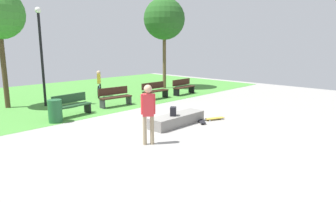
# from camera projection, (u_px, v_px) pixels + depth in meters

# --- Properties ---
(ground_plane) EXTENTS (28.00, 28.00, 0.00)m
(ground_plane) POSITION_uv_depth(u_px,v_px,m) (142.00, 122.00, 11.19)
(ground_plane) COLOR gray
(grass_lawn) EXTENTS (26.60, 11.99, 0.01)m
(grass_lawn) POSITION_uv_depth(u_px,v_px,m) (51.00, 97.00, 16.63)
(grass_lawn) COLOR #478C38
(grass_lawn) RESTS_ON ground_plane
(concrete_ledge) EXTENTS (2.38, 0.70, 0.40)m
(concrete_ledge) POSITION_uv_depth(u_px,v_px,m) (177.00, 120.00, 10.76)
(concrete_ledge) COLOR gray
(concrete_ledge) RESTS_ON ground_plane
(backpack_on_ledge) EXTENTS (0.34, 0.33, 0.32)m
(backpack_on_ledge) POSITION_uv_depth(u_px,v_px,m) (173.00, 111.00, 10.49)
(backpack_on_ledge) COLOR black
(backpack_on_ledge) RESTS_ON concrete_ledge
(skater_performing_trick) EXTENTS (0.38, 0.35, 1.80)m
(skater_performing_trick) POSITION_uv_depth(u_px,v_px,m) (148.00, 110.00, 8.46)
(skater_performing_trick) COLOR tan
(skater_performing_trick) RESTS_ON ground_plane
(skateboard_by_ledge) EXTENTS (0.67, 0.74, 0.08)m
(skateboard_by_ledge) POSITION_uv_depth(u_px,v_px,m) (201.00, 121.00, 11.11)
(skateboard_by_ledge) COLOR black
(skateboard_by_ledge) RESTS_ON ground_plane
(skateboard_spare) EXTENTS (0.81, 0.50, 0.08)m
(skateboard_spare) POSITION_uv_depth(u_px,v_px,m) (215.00, 118.00, 11.48)
(skateboard_spare) COLOR gold
(skateboard_spare) RESTS_ON ground_plane
(park_bench_near_path) EXTENTS (1.63, 0.60, 0.91)m
(park_bench_near_path) POSITION_uv_depth(u_px,v_px,m) (115.00, 96.00, 14.00)
(park_bench_near_path) COLOR #331E14
(park_bench_near_path) RESTS_ON ground_plane
(park_bench_far_left) EXTENTS (1.64, 0.64, 0.91)m
(park_bench_far_left) POSITION_uv_depth(u_px,v_px,m) (72.00, 105.00, 12.06)
(park_bench_far_left) COLOR #1E4223
(park_bench_far_left) RESTS_ON ground_plane
(park_bench_center_lawn) EXTENTS (1.61, 0.49, 0.91)m
(park_bench_center_lawn) POSITION_uv_depth(u_px,v_px,m) (155.00, 90.00, 15.87)
(park_bench_center_lawn) COLOR #331E14
(park_bench_center_lawn) RESTS_ON ground_plane
(park_bench_near_lamppost) EXTENTS (1.62, 0.55, 0.91)m
(park_bench_near_lamppost) POSITION_uv_depth(u_px,v_px,m) (183.00, 86.00, 17.37)
(park_bench_near_lamppost) COLOR #331E14
(park_bench_near_lamppost) RESTS_ON ground_plane
(tree_leaning_ash) EXTENTS (2.74, 2.74, 6.01)m
(tree_leaning_ash) POSITION_uv_depth(u_px,v_px,m) (164.00, 19.00, 19.18)
(tree_leaning_ash) COLOR brown
(tree_leaning_ash) RESTS_ON grass_lawn
(lamp_post) EXTENTS (0.28, 0.28, 4.64)m
(lamp_post) POSITION_uv_depth(u_px,v_px,m) (41.00, 48.00, 13.57)
(lamp_post) COLOR black
(lamp_post) RESTS_ON ground_plane
(trash_bin) EXTENTS (0.52, 0.52, 0.88)m
(trash_bin) POSITION_uv_depth(u_px,v_px,m) (55.00, 111.00, 11.07)
(trash_bin) COLOR #1E592D
(trash_bin) RESTS_ON ground_plane
(cyclist_on_bicycle) EXTENTS (1.17, 1.47, 1.52)m
(cyclist_on_bicycle) POSITION_uv_depth(u_px,v_px,m) (99.00, 85.00, 16.69)
(cyclist_on_bicycle) COLOR black
(cyclist_on_bicycle) RESTS_ON ground_plane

